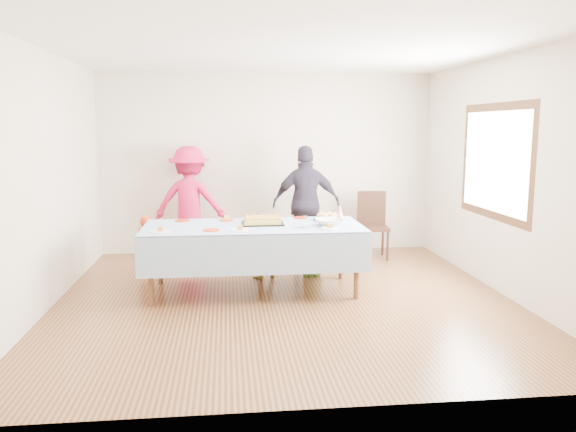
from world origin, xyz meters
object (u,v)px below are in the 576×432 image
(birthday_cake, at_px, (263,221))
(adult_left, at_px, (190,202))
(party_table, at_px, (253,230))
(dining_chair, at_px, (372,221))

(birthday_cake, distance_m, adult_left, 2.03)
(party_table, bearing_deg, birthday_cake, 33.42)
(party_table, xyz_separation_m, dining_chair, (1.82, 1.57, -0.19))
(party_table, xyz_separation_m, adult_left, (-0.83, 1.87, 0.09))
(dining_chair, relative_size, adult_left, 0.59)
(party_table, distance_m, birthday_cake, 0.16)
(birthday_cake, relative_size, dining_chair, 0.50)
(birthday_cake, bearing_deg, party_table, -146.58)
(party_table, distance_m, adult_left, 2.05)
(party_table, relative_size, birthday_cake, 5.20)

